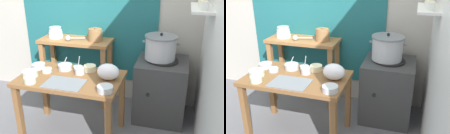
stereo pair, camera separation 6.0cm
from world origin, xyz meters
TOP-DOWN VIEW (x-y plane):
  - wall_back at (0.08, 1.10)m, footprint 4.40×0.12m
  - wall_right at (1.40, 0.20)m, footprint 0.30×3.20m
  - prep_table at (-0.01, 0.08)m, footprint 1.10×0.66m
  - back_shelf_table at (-0.26, 0.83)m, footprint 0.96×0.40m
  - stove_block at (0.91, 0.70)m, footprint 0.60×0.61m
  - steamer_pot at (0.87, 0.72)m, footprint 0.43×0.38m
  - clay_pot at (0.02, 0.83)m, footprint 0.18×0.18m
  - bowl_stack_enamel at (-0.54, 0.83)m, footprint 0.19×0.19m
  - ladle at (-0.31, 0.75)m, footprint 0.26×0.10m
  - serving_tray at (0.00, -0.09)m, footprint 0.40×0.28m
  - plastic_bag at (0.40, 0.13)m, footprint 0.23×0.18m
  - prep_bowl_0 at (0.06, 0.18)m, footprint 0.11×0.11m
  - prep_bowl_1 at (-0.31, 0.13)m, footprint 0.11×0.11m
  - prep_bowl_2 at (-0.15, 0.25)m, footprint 0.16×0.16m
  - prep_bowl_3 at (0.14, 0.29)m, footprint 0.14×0.14m
  - prep_bowl_4 at (-0.43, -0.02)m, footprint 0.16×0.16m
  - prep_bowl_5 at (0.44, -0.14)m, footprint 0.15×0.15m
  - prep_bowl_6 at (-0.00, 0.28)m, footprint 0.10×0.10m
  - prep_bowl_7 at (-0.34, -0.16)m, footprint 0.12×0.12m
  - prep_bowl_8 at (-0.45, 0.20)m, footprint 0.15×0.15m

SIDE VIEW (x-z plane):
  - stove_block at x=0.91m, z-range -0.01..0.77m
  - prep_table at x=-0.01m, z-range 0.25..0.97m
  - back_shelf_table at x=-0.26m, z-range 0.23..1.13m
  - serving_tray at x=0.00m, z-range 0.72..0.73m
  - prep_bowl_1 at x=-0.31m, z-range 0.72..0.76m
  - prep_bowl_6 at x=0.00m, z-range 0.66..0.83m
  - prep_bowl_8 at x=-0.45m, z-range 0.72..0.78m
  - prep_bowl_5 at x=0.44m, z-range 0.72..0.78m
  - prep_bowl_7 at x=-0.34m, z-range 0.72..0.78m
  - prep_bowl_4 at x=-0.43m, z-range 0.72..0.79m
  - prep_bowl_2 at x=-0.15m, z-range 0.68..0.82m
  - prep_bowl_3 at x=0.14m, z-range 0.72..0.79m
  - prep_bowl_0 at x=0.06m, z-range 0.72..0.79m
  - plastic_bag at x=0.40m, z-range 0.72..0.89m
  - steamer_pot at x=0.87m, z-range 0.76..1.08m
  - ladle at x=-0.31m, z-range 0.90..0.97m
  - bowl_stack_enamel at x=-0.54m, z-range 0.89..1.04m
  - clay_pot at x=0.02m, z-range 0.89..1.07m
  - wall_right at x=1.40m, z-range 0.00..2.60m
  - wall_back at x=0.08m, z-range 0.00..2.60m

